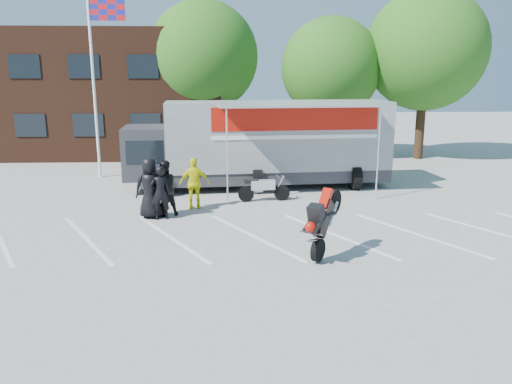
{
  "coord_description": "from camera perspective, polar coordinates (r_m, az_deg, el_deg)",
  "views": [
    {
      "loc": [
        -0.39,
        -12.79,
        4.57
      ],
      "look_at": [
        0.26,
        1.11,
        1.3
      ],
      "focal_mm": 35.0,
      "sensor_mm": 36.0,
      "label": 1
    }
  ],
  "objects": [
    {
      "name": "office_building",
      "position": [
        32.27,
        -20.35,
        10.51
      ],
      "size": [
        18.0,
        8.0,
        7.0
      ],
      "primitive_type": "cube",
      "color": "#432315",
      "rests_on": "ground"
    },
    {
      "name": "spectator_hivis",
      "position": [
        17.45,
        -7.04,
        0.98
      ],
      "size": [
        1.08,
        0.49,
        1.8
      ],
      "primitive_type": "imported",
      "rotation": [
        0.0,
        0.0,
        3.2
      ],
      "color": "#EDEA0C",
      "rests_on": "ground"
    },
    {
      "name": "tree_right",
      "position": [
        29.23,
        18.83,
        15.1
      ],
      "size": [
        6.46,
        6.46,
        9.12
      ],
      "color": "#382314",
      "rests_on": "ground"
    },
    {
      "name": "tree_mid",
      "position": [
        28.31,
        8.55,
        13.83
      ],
      "size": [
        5.44,
        5.44,
        7.68
      ],
      "color": "#382314",
      "rests_on": "ground"
    },
    {
      "name": "tree_left",
      "position": [
        28.85,
        -6.08,
        15.13
      ],
      "size": [
        6.12,
        6.12,
        8.64
      ],
      "color": "#382314",
      "rests_on": "ground"
    },
    {
      "name": "spectator_leather_b",
      "position": [
        16.33,
        -10.88,
        -0.08
      ],
      "size": [
        0.74,
        0.59,
        1.76
      ],
      "primitive_type": "imported",
      "rotation": [
        0.0,
        0.0,
        3.44
      ],
      "color": "black",
      "rests_on": "ground"
    },
    {
      "name": "spectator_leather_a",
      "position": [
        16.55,
        -11.99,
        0.48
      ],
      "size": [
        1.06,
        0.76,
        2.0
      ],
      "primitive_type": "imported",
      "rotation": [
        0.0,
        0.0,
        3.28
      ],
      "color": "black",
      "rests_on": "ground"
    },
    {
      "name": "spectator_leather_c",
      "position": [
        16.71,
        -10.45,
        0.42
      ],
      "size": [
        1.11,
        1.01,
        1.86
      ],
      "primitive_type": "imported",
      "rotation": [
        0.0,
        0.0,
        3.55
      ],
      "color": "black",
      "rests_on": "ground"
    },
    {
      "name": "transporter_truck",
      "position": [
        21.01,
        1.07,
        0.66
      ],
      "size": [
        11.51,
        6.27,
        3.53
      ],
      "primitive_type": null,
      "rotation": [
        0.0,
        0.0,
        0.09
      ],
      "color": "gray",
      "rests_on": "ground"
    },
    {
      "name": "ground",
      "position": [
        13.59,
        -0.87,
        -6.43
      ],
      "size": [
        100.0,
        100.0,
        0.0
      ],
      "primitive_type": "plane",
      "color": "#A3A39E",
      "rests_on": "ground"
    },
    {
      "name": "flagpole",
      "position": [
        23.53,
        -17.6,
        13.8
      ],
      "size": [
        1.61,
        0.12,
        8.0
      ],
      "color": "white",
      "rests_on": "ground"
    },
    {
      "name": "parked_motorcycle",
      "position": [
        18.56,
        0.92,
        -1.03
      ],
      "size": [
        2.03,
        0.86,
        1.03
      ],
      "primitive_type": null,
      "rotation": [
        0.0,
        0.0,
        1.67
      ],
      "color": "silver",
      "rests_on": "ground"
    },
    {
      "name": "stunt_bike_rider",
      "position": [
        13.23,
        8.29,
        -7.12
      ],
      "size": [
        1.59,
        1.8,
        1.95
      ],
      "primitive_type": null,
      "rotation": [
        0.0,
        0.0,
        -0.62
      ],
      "color": "black",
      "rests_on": "ground"
    },
    {
      "name": "parking_bay_lines",
      "position": [
        14.53,
        -1.0,
        -5.08
      ],
      "size": [
        18.09,
        13.33,
        0.01
      ],
      "primitive_type": "cube",
      "rotation": [
        0.0,
        0.0,
        0.52
      ],
      "color": "white",
      "rests_on": "ground"
    }
  ]
}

